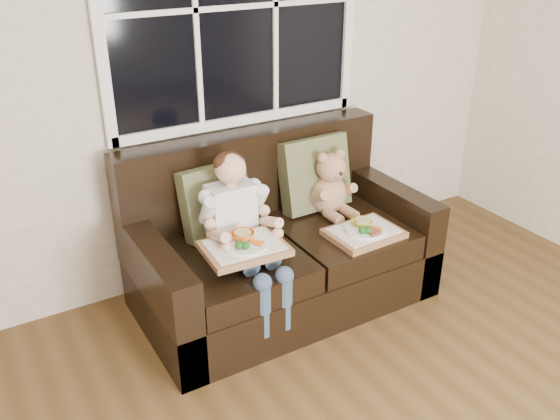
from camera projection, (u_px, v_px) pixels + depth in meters
window_back at (236, 7)px, 3.31m from camera, size 1.62×0.04×1.37m
loveseat at (278, 250)px, 3.54m from camera, size 1.70×0.92×0.96m
pillow_left at (215, 201)px, 3.36m from camera, size 0.43×0.23×0.42m
pillow_right at (315, 174)px, 3.66m from camera, size 0.45×0.21×0.46m
child at (240, 221)px, 3.17m from camera, size 0.37×0.59×0.84m
teddy_bear at (330, 187)px, 3.62m from camera, size 0.24×0.31×0.42m
tray_left at (244, 246)px, 3.05m from camera, size 0.44×0.35×0.10m
tray_right at (364, 232)px, 3.40m from camera, size 0.42×0.32×0.09m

